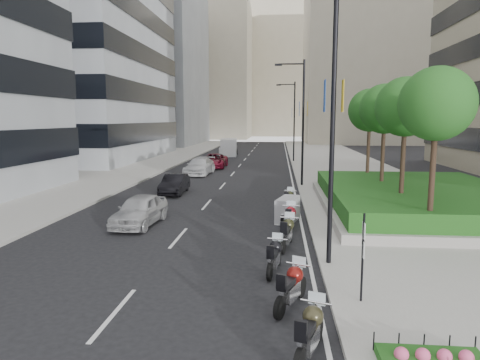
# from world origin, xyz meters

# --- Properties ---
(ground) EXTENTS (160.00, 160.00, 0.00)m
(ground) POSITION_xyz_m (0.00, 0.00, 0.00)
(ground) COLOR black
(ground) RESTS_ON ground
(sidewalk_right) EXTENTS (10.00, 100.00, 0.15)m
(sidewalk_right) POSITION_xyz_m (9.00, 30.00, 0.07)
(sidewalk_right) COLOR #9E9B93
(sidewalk_right) RESTS_ON ground
(sidewalk_left) EXTENTS (8.00, 100.00, 0.15)m
(sidewalk_left) POSITION_xyz_m (-12.00, 30.00, 0.07)
(sidewalk_left) COLOR #9E9B93
(sidewalk_left) RESTS_ON ground
(lane_edge) EXTENTS (0.12, 100.00, 0.01)m
(lane_edge) POSITION_xyz_m (3.70, 30.00, 0.01)
(lane_edge) COLOR silver
(lane_edge) RESTS_ON ground
(lane_centre) EXTENTS (0.12, 100.00, 0.01)m
(lane_centre) POSITION_xyz_m (-1.50, 30.00, 0.01)
(lane_centre) COLOR silver
(lane_centre) RESTS_ON ground
(building_grey_far) EXTENTS (22.00, 26.00, 30.00)m
(building_grey_far) POSITION_xyz_m (-24.00, 70.00, 15.00)
(building_grey_far) COLOR gray
(building_grey_far) RESTS_ON ground
(building_cream_right) EXTENTS (28.00, 24.00, 36.00)m
(building_cream_right) POSITION_xyz_m (22.00, 80.00, 18.00)
(building_cream_right) COLOR #B7AD93
(building_cream_right) RESTS_ON ground
(building_cream_left) EXTENTS (26.00, 24.00, 34.00)m
(building_cream_left) POSITION_xyz_m (-18.00, 100.00, 17.00)
(building_cream_left) COLOR #B7AD93
(building_cream_left) RESTS_ON ground
(building_cream_centre) EXTENTS (30.00, 24.00, 38.00)m
(building_cream_centre) POSITION_xyz_m (2.00, 120.00, 19.00)
(building_cream_centre) COLOR #B7AD93
(building_cream_centre) RESTS_ON ground
(planter) EXTENTS (10.00, 14.00, 0.40)m
(planter) POSITION_xyz_m (10.00, 10.00, 0.35)
(planter) COLOR #9A9690
(planter) RESTS_ON sidewalk_right
(hedge) EXTENTS (9.40, 13.40, 0.80)m
(hedge) POSITION_xyz_m (10.00, 10.00, 0.95)
(hedge) COLOR #153E11
(hedge) RESTS_ON planter
(tree_0) EXTENTS (2.80, 2.80, 6.30)m
(tree_0) POSITION_xyz_m (8.50, 4.00, 5.42)
(tree_0) COLOR #332319
(tree_0) RESTS_ON planter
(tree_1) EXTENTS (2.80, 2.80, 6.30)m
(tree_1) POSITION_xyz_m (8.50, 8.00, 5.42)
(tree_1) COLOR #332319
(tree_1) RESTS_ON planter
(tree_2) EXTENTS (2.80, 2.80, 6.30)m
(tree_2) POSITION_xyz_m (8.50, 12.00, 5.42)
(tree_2) COLOR #332319
(tree_2) RESTS_ON planter
(tree_3) EXTENTS (2.80, 2.80, 6.30)m
(tree_3) POSITION_xyz_m (8.50, 16.00, 5.42)
(tree_3) COLOR #332319
(tree_3) RESTS_ON planter
(lamp_post_0) EXTENTS (2.34, 0.45, 9.00)m
(lamp_post_0) POSITION_xyz_m (4.14, 1.00, 5.07)
(lamp_post_0) COLOR black
(lamp_post_0) RESTS_ON ground
(lamp_post_1) EXTENTS (2.34, 0.45, 9.00)m
(lamp_post_1) POSITION_xyz_m (4.14, 18.00, 5.07)
(lamp_post_1) COLOR black
(lamp_post_1) RESTS_ON ground
(lamp_post_2) EXTENTS (2.34, 0.45, 9.00)m
(lamp_post_2) POSITION_xyz_m (4.14, 36.00, 5.07)
(lamp_post_2) COLOR black
(lamp_post_2) RESTS_ON ground
(parking_sign) EXTENTS (0.06, 0.32, 2.50)m
(parking_sign) POSITION_xyz_m (4.80, -2.00, 1.46)
(parking_sign) COLOR black
(parking_sign) RESTS_ON ground
(motorcycle_0) EXTENTS (0.88, 1.98, 1.02)m
(motorcycle_0) POSITION_xyz_m (3.29, -4.56, 0.55)
(motorcycle_0) COLOR black
(motorcycle_0) RESTS_ON ground
(motorcycle_1) EXTENTS (0.99, 1.95, 1.03)m
(motorcycle_1) POSITION_xyz_m (2.98, -2.19, 0.55)
(motorcycle_1) COLOR black
(motorcycle_1) RESTS_ON ground
(motorcycle_2) EXTENTS (0.66, 1.98, 0.99)m
(motorcycle_2) POSITION_xyz_m (2.51, 0.34, 0.53)
(motorcycle_2) COLOR black
(motorcycle_2) RESTS_ON ground
(motorcycle_3) EXTENTS (0.73, 2.15, 1.08)m
(motorcycle_3) POSITION_xyz_m (2.96, 3.06, 0.58)
(motorcycle_3) COLOR black
(motorcycle_3) RESTS_ON ground
(motorcycle_4) EXTENTS (0.75, 2.25, 1.12)m
(motorcycle_4) POSITION_xyz_m (3.12, 5.20, 0.60)
(motorcycle_4) COLOR black
(motorcycle_4) RESTS_ON ground
(motorcycle_5) EXTENTS (1.26, 2.06, 1.16)m
(motorcycle_5) POSITION_xyz_m (3.07, 7.24, 0.58)
(motorcycle_5) COLOR black
(motorcycle_5) RESTS_ON ground
(motorcycle_6) EXTENTS (0.68, 2.01, 1.01)m
(motorcycle_6) POSITION_xyz_m (3.17, 9.92, 0.54)
(motorcycle_6) COLOR black
(motorcycle_6) RESTS_ON ground
(car_a) EXTENTS (1.94, 4.23, 1.40)m
(car_a) POSITION_xyz_m (-3.79, 5.99, 0.70)
(car_a) COLOR #ACACAE
(car_a) RESTS_ON ground
(car_b) EXTENTS (1.41, 3.89, 1.27)m
(car_b) POSITION_xyz_m (-4.21, 14.41, 0.64)
(car_b) COLOR black
(car_b) RESTS_ON ground
(car_c) EXTENTS (2.39, 5.12, 1.45)m
(car_c) POSITION_xyz_m (-4.38, 24.28, 0.72)
(car_c) COLOR silver
(car_c) RESTS_ON ground
(car_d) EXTENTS (2.33, 5.06, 1.41)m
(car_d) POSITION_xyz_m (-3.89, 29.69, 0.70)
(car_d) COLOR maroon
(car_d) RESTS_ON ground
(delivery_van) EXTENTS (2.46, 5.49, 2.24)m
(delivery_van) POSITION_xyz_m (-4.10, 44.13, 1.05)
(delivery_van) COLOR white
(delivery_van) RESTS_ON ground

